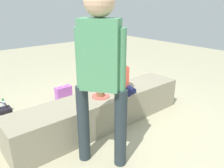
{
  "coord_description": "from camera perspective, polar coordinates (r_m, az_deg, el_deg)",
  "views": [
    {
      "loc": [
        -1.55,
        -2.04,
        1.51
      ],
      "look_at": [
        -0.09,
        -0.29,
        0.67
      ],
      "focal_mm": 35.46,
      "sensor_mm": 36.0,
      "label": 1
    }
  ],
  "objects": [
    {
      "name": "adult_standing",
      "position": [
        1.92,
        -2.99,
        4.55
      ],
      "size": [
        0.36,
        0.41,
        1.65
      ],
      "color": "#253036",
      "rests_on": "ground_plane"
    },
    {
      "name": "concrete_ledge",
      "position": [
        2.88,
        -2.32,
        -6.67
      ],
      "size": [
        2.41,
        0.49,
        0.42
      ],
      "primitive_type": "cube",
      "color": "gray",
      "rests_on": "ground_plane"
    },
    {
      "name": "cake_box_white",
      "position": [
        3.15,
        -18.76,
        -8.05
      ],
      "size": [
        0.41,
        0.41,
        0.15
      ],
      "primitive_type": "cube",
      "rotation": [
        0.0,
        0.0,
        0.33
      ],
      "color": "white",
      "rests_on": "ground_plane"
    },
    {
      "name": "ground_plane",
      "position": [
        2.98,
        -2.26,
        -10.25
      ],
      "size": [
        12.0,
        12.0,
        0.0
      ],
      "primitive_type": "plane",
      "color": "tan"
    },
    {
      "name": "water_bottle_far_side",
      "position": [
        3.2,
        -13.45,
        -6.62
      ],
      "size": [
        0.08,
        0.08,
        0.21
      ],
      "color": "silver",
      "rests_on": "ground_plane"
    },
    {
      "name": "child_seated",
      "position": [
        2.86,
        2.32,
        2.29
      ],
      "size": [
        0.29,
        0.34,
        0.48
      ],
      "color": "#14193F",
      "rests_on": "concrete_ledge"
    },
    {
      "name": "handbag_brown_canvas",
      "position": [
        4.27,
        -4.88,
        1.41
      ],
      "size": [
        0.34,
        0.11,
        0.38
      ],
      "color": "brown",
      "rests_on": "ground_plane"
    },
    {
      "name": "cake_plate",
      "position": [
        2.73,
        -3.0,
        -2.86
      ],
      "size": [
        0.22,
        0.22,
        0.07
      ],
      "color": "#E0594C",
      "rests_on": "concrete_ledge"
    },
    {
      "name": "railing_post",
      "position": [
        3.68,
        -4.59,
        3.42
      ],
      "size": [
        0.36,
        0.36,
        1.18
      ],
      "color": "black",
      "rests_on": "ground_plane"
    },
    {
      "name": "water_bottle_near_gift",
      "position": [
        3.59,
        -26.1,
        -5.15
      ],
      "size": [
        0.07,
        0.07,
        0.21
      ],
      "color": "silver",
      "rests_on": "ground_plane"
    },
    {
      "name": "handbag_black_leather",
      "position": [
        3.27,
        -26.74,
        -7.44
      ],
      "size": [
        0.27,
        0.15,
        0.31
      ],
      "color": "black",
      "rests_on": "ground_plane"
    },
    {
      "name": "gift_bag",
      "position": [
        3.66,
        -12.34,
        -2.47
      ],
      "size": [
        0.26,
        0.11,
        0.3
      ],
      "color": "#B259BF",
      "rests_on": "ground_plane"
    },
    {
      "name": "party_cup_red",
      "position": [
        4.49,
        -2.17,
        1.19
      ],
      "size": [
        0.08,
        0.08,
        0.09
      ],
      "primitive_type": "cylinder",
      "color": "red",
      "rests_on": "ground_plane"
    }
  ]
}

